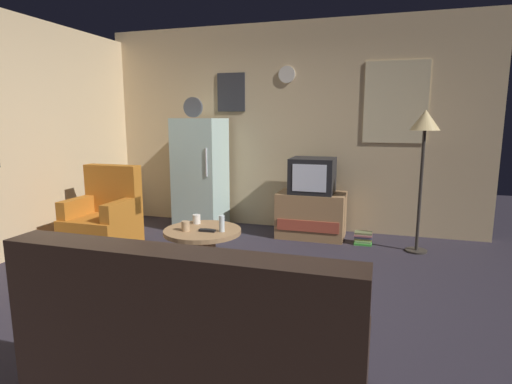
% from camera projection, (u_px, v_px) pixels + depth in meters
% --- Properties ---
extents(ground_plane, '(12.00, 12.00, 0.00)m').
position_uv_depth(ground_plane, '(221.00, 295.00, 3.54)').
color(ground_plane, '#2D2833').
extents(wall_with_art, '(5.20, 0.12, 2.74)m').
position_uv_depth(wall_with_art, '(287.00, 128.00, 5.60)').
color(wall_with_art, '#D1B284').
rests_on(wall_with_art, ground_plane).
extents(fridge, '(0.60, 0.62, 1.77)m').
position_uv_depth(fridge, '(201.00, 174.00, 5.58)').
color(fridge, silver).
rests_on(fridge, ground_plane).
extents(tv_stand, '(0.84, 0.53, 0.57)m').
position_uv_depth(tv_stand, '(311.00, 215.00, 5.26)').
color(tv_stand, '#9E754C').
rests_on(tv_stand, ground_plane).
extents(crt_tv, '(0.54, 0.51, 0.44)m').
position_uv_depth(crt_tv, '(313.00, 175.00, 5.17)').
color(crt_tv, black).
rests_on(crt_tv, tv_stand).
extents(standing_lamp, '(0.32, 0.32, 1.59)m').
position_uv_depth(standing_lamp, '(425.00, 131.00, 4.47)').
color(standing_lamp, '#332D28').
rests_on(standing_lamp, ground_plane).
extents(coffee_table, '(0.72, 0.72, 0.48)m').
position_uv_depth(coffee_table, '(203.00, 254.00, 3.88)').
color(coffee_table, '#9E754C').
rests_on(coffee_table, ground_plane).
extents(wine_glass, '(0.05, 0.05, 0.15)m').
position_uv_depth(wine_glass, '(222.00, 224.00, 3.74)').
color(wine_glass, silver).
rests_on(wine_glass, coffee_table).
extents(mug_ceramic_white, '(0.08, 0.08, 0.09)m').
position_uv_depth(mug_ceramic_white, '(197.00, 219.00, 4.03)').
color(mug_ceramic_white, silver).
rests_on(mug_ceramic_white, coffee_table).
extents(mug_ceramic_tan, '(0.08, 0.08, 0.09)m').
position_uv_depth(mug_ceramic_tan, '(186.00, 226.00, 3.77)').
color(mug_ceramic_tan, tan).
rests_on(mug_ceramic_tan, coffee_table).
extents(remote_control, '(0.15, 0.05, 0.02)m').
position_uv_depth(remote_control, '(207.00, 230.00, 3.75)').
color(remote_control, black).
rests_on(remote_control, coffee_table).
extents(armchair, '(0.68, 0.68, 0.96)m').
position_uv_depth(armchair, '(104.00, 221.00, 4.74)').
color(armchair, '#B2661E').
rests_on(armchair, ground_plane).
extents(couch, '(1.70, 0.80, 0.92)m').
position_uv_depth(couch, '(198.00, 350.00, 2.13)').
color(couch, black).
rests_on(couch, ground_plane).
extents(book_stack, '(0.21, 0.18, 0.15)m').
position_uv_depth(book_stack, '(363.00, 238.00, 4.97)').
color(book_stack, green).
rests_on(book_stack, ground_plane).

